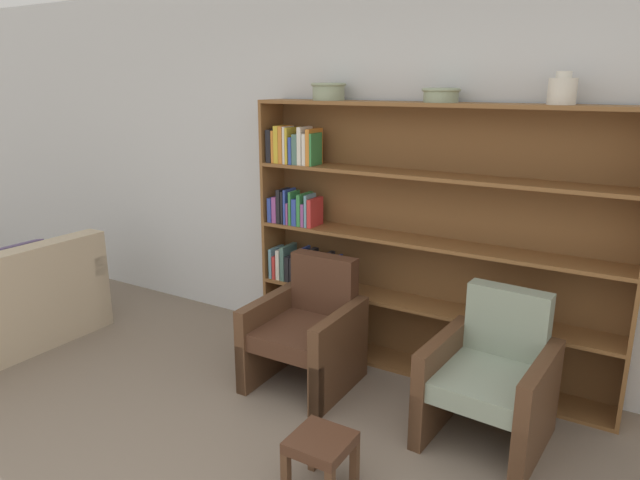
{
  "coord_description": "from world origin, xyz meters",
  "views": [
    {
      "loc": [
        1.5,
        -1.07,
        2.01
      ],
      "look_at": [
        -0.47,
        2.2,
        0.95
      ],
      "focal_mm": 32.0,
      "sensor_mm": 36.0,
      "label": 1
    }
  ],
  "objects_px": {
    "bowl_olive": "(441,94)",
    "footstool": "(321,449)",
    "bowl_terracotta": "(329,90)",
    "bookshelf": "(395,242)",
    "armchair_cushioned": "(491,378)",
    "vase_tall": "(562,90)",
    "armchair_leather": "(308,331)"
  },
  "relations": [
    {
      "from": "vase_tall",
      "to": "bowl_terracotta",
      "type": "bearing_deg",
      "value": 180.0
    },
    {
      "from": "bookshelf",
      "to": "bowl_terracotta",
      "type": "bearing_deg",
      "value": -177.46
    },
    {
      "from": "bowl_olive",
      "to": "vase_tall",
      "type": "xyz_separation_m",
      "value": [
        0.71,
        0.0,
        0.03
      ]
    },
    {
      "from": "bowl_olive",
      "to": "bowl_terracotta",
      "type": "bearing_deg",
      "value": 180.0
    },
    {
      "from": "bookshelf",
      "to": "bowl_olive",
      "type": "distance_m",
      "value": 1.06
    },
    {
      "from": "vase_tall",
      "to": "footstool",
      "type": "height_order",
      "value": "vase_tall"
    },
    {
      "from": "bookshelf",
      "to": "footstool",
      "type": "xyz_separation_m",
      "value": [
        0.28,
        -1.49,
        -0.67
      ]
    },
    {
      "from": "vase_tall",
      "to": "footstool",
      "type": "distance_m",
      "value": 2.37
    },
    {
      "from": "bowl_olive",
      "to": "armchair_cushioned",
      "type": "height_order",
      "value": "bowl_olive"
    },
    {
      "from": "bowl_terracotta",
      "to": "footstool",
      "type": "xyz_separation_m",
      "value": [
        0.82,
        -1.47,
        -1.71
      ]
    },
    {
      "from": "bookshelf",
      "to": "bowl_terracotta",
      "type": "relative_size",
      "value": 10.42
    },
    {
      "from": "bookshelf",
      "to": "armchair_cushioned",
      "type": "relative_size",
      "value": 3.04
    },
    {
      "from": "bookshelf",
      "to": "vase_tall",
      "type": "xyz_separation_m",
      "value": [
        1.0,
        -0.02,
        1.05
      ]
    },
    {
      "from": "vase_tall",
      "to": "bowl_olive",
      "type": "bearing_deg",
      "value": 180.0
    },
    {
      "from": "bookshelf",
      "to": "footstool",
      "type": "bearing_deg",
      "value": -79.37
    },
    {
      "from": "bowl_terracotta",
      "to": "bowl_olive",
      "type": "bearing_deg",
      "value": 0.0
    },
    {
      "from": "bowl_terracotta",
      "to": "vase_tall",
      "type": "bearing_deg",
      "value": 0.0
    },
    {
      "from": "armchair_leather",
      "to": "footstool",
      "type": "height_order",
      "value": "armchair_leather"
    },
    {
      "from": "bookshelf",
      "to": "armchair_leather",
      "type": "height_order",
      "value": "bookshelf"
    },
    {
      "from": "bowl_olive",
      "to": "bookshelf",
      "type": "bearing_deg",
      "value": 175.22
    },
    {
      "from": "bowl_olive",
      "to": "footstool",
      "type": "height_order",
      "value": "bowl_olive"
    },
    {
      "from": "footstool",
      "to": "armchair_cushioned",
      "type": "bearing_deg",
      "value": 57.11
    },
    {
      "from": "bookshelf",
      "to": "footstool",
      "type": "relative_size",
      "value": 8.26
    },
    {
      "from": "bookshelf",
      "to": "armchair_cushioned",
      "type": "bearing_deg",
      "value": -33.5
    },
    {
      "from": "footstool",
      "to": "armchair_leather",
      "type": "bearing_deg",
      "value": 125.54
    },
    {
      "from": "vase_tall",
      "to": "armchair_leather",
      "type": "height_order",
      "value": "vase_tall"
    },
    {
      "from": "bowl_terracotta",
      "to": "footstool",
      "type": "relative_size",
      "value": 0.79
    },
    {
      "from": "armchair_cushioned",
      "to": "bookshelf",
      "type": "bearing_deg",
      "value": -29.51
    },
    {
      "from": "bookshelf",
      "to": "bowl_olive",
      "type": "relative_size",
      "value": 10.64
    },
    {
      "from": "armchair_cushioned",
      "to": "vase_tall",
      "type": "bearing_deg",
      "value": -98.97
    },
    {
      "from": "bowl_terracotta",
      "to": "vase_tall",
      "type": "height_order",
      "value": "vase_tall"
    },
    {
      "from": "bookshelf",
      "to": "footstool",
      "type": "height_order",
      "value": "bookshelf"
    }
  ]
}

